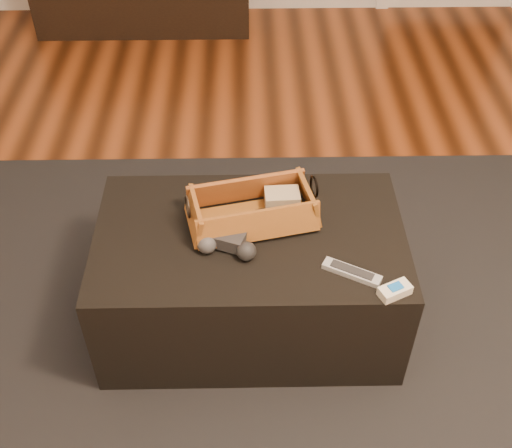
{
  "coord_description": "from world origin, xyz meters",
  "views": [
    {
      "loc": [
        -0.05,
        -1.34,
        1.86
      ],
      "look_at": [
        -0.03,
        0.11,
        0.49
      ],
      "focal_mm": 45.0,
      "sensor_mm": 36.0,
      "label": 1
    }
  ],
  "objects_px": {
    "game_controller": "(228,244)",
    "ottoman": "(250,278)",
    "wicker_basket": "(252,210)",
    "tv_remote": "(247,220)",
    "silver_remote": "(352,272)",
    "cream_gadget": "(395,290)"
  },
  "relations": [
    {
      "from": "silver_remote",
      "to": "cream_gadget",
      "type": "distance_m",
      "value": 0.14
    },
    {
      "from": "ottoman",
      "to": "cream_gadget",
      "type": "height_order",
      "value": "cream_gadget"
    },
    {
      "from": "ottoman",
      "to": "tv_remote",
      "type": "bearing_deg",
      "value": 102.06
    },
    {
      "from": "ottoman",
      "to": "game_controller",
      "type": "xyz_separation_m",
      "value": [
        -0.07,
        -0.08,
        0.24
      ]
    },
    {
      "from": "cream_gadget",
      "to": "wicker_basket",
      "type": "bearing_deg",
      "value": 142.2
    },
    {
      "from": "wicker_basket",
      "to": "tv_remote",
      "type": "bearing_deg",
      "value": -130.36
    },
    {
      "from": "ottoman",
      "to": "tv_remote",
      "type": "relative_size",
      "value": 4.61
    },
    {
      "from": "ottoman",
      "to": "game_controller",
      "type": "relative_size",
      "value": 5.08
    },
    {
      "from": "ottoman",
      "to": "wicker_basket",
      "type": "bearing_deg",
      "value": 80.97
    },
    {
      "from": "game_controller",
      "to": "ottoman",
      "type": "bearing_deg",
      "value": 49.01
    },
    {
      "from": "tv_remote",
      "to": "wicker_basket",
      "type": "distance_m",
      "value": 0.03
    },
    {
      "from": "ottoman",
      "to": "cream_gadget",
      "type": "distance_m",
      "value": 0.54
    },
    {
      "from": "silver_remote",
      "to": "tv_remote",
      "type": "bearing_deg",
      "value": 145.08
    },
    {
      "from": "game_controller",
      "to": "wicker_basket",
      "type": "bearing_deg",
      "value": 60.17
    },
    {
      "from": "tv_remote",
      "to": "silver_remote",
      "type": "xyz_separation_m",
      "value": [
        0.31,
        -0.22,
        -0.02
      ]
    },
    {
      "from": "silver_remote",
      "to": "cream_gadget",
      "type": "xyz_separation_m",
      "value": [
        0.11,
        -0.08,
        0.01
      ]
    },
    {
      "from": "ottoman",
      "to": "tv_remote",
      "type": "distance_m",
      "value": 0.24
    },
    {
      "from": "wicker_basket",
      "to": "silver_remote",
      "type": "relative_size",
      "value": 2.52
    },
    {
      "from": "wicker_basket",
      "to": "silver_remote",
      "type": "distance_m",
      "value": 0.38
    },
    {
      "from": "silver_remote",
      "to": "cream_gadget",
      "type": "height_order",
      "value": "cream_gadget"
    },
    {
      "from": "wicker_basket",
      "to": "cream_gadget",
      "type": "relative_size",
      "value": 4.21
    },
    {
      "from": "tv_remote",
      "to": "wicker_basket",
      "type": "bearing_deg",
      "value": 30.87
    }
  ]
}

